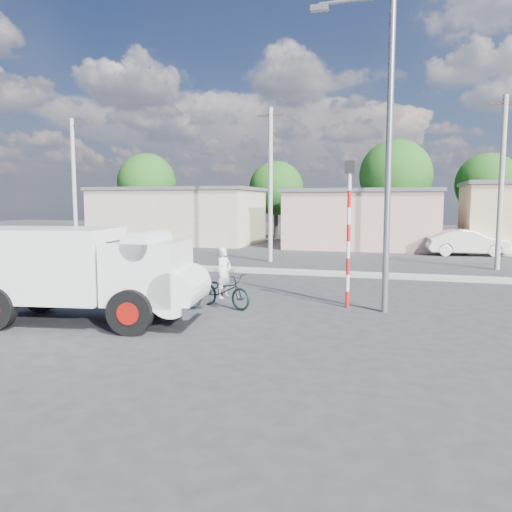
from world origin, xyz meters
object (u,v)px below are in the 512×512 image
(streetlight, at_px, (383,137))
(truck, at_px, (88,271))
(traffic_pole, at_px, (349,221))
(car_cream, at_px, (467,243))
(cyclist, at_px, (224,283))
(bicycle, at_px, (224,290))

(streetlight, bearing_deg, truck, -154.18)
(streetlight, bearing_deg, traffic_pole, 162.27)
(car_cream, height_order, streetlight, streetlight)
(truck, xyz_separation_m, car_cream, (11.50, 20.68, -0.61))
(truck, height_order, traffic_pole, traffic_pole)
(cyclist, bearing_deg, streetlight, -59.07)
(truck, xyz_separation_m, cyclist, (2.77, 2.76, -0.62))
(car_cream, height_order, traffic_pole, traffic_pole)
(truck, relative_size, car_cream, 1.35)
(car_cream, bearing_deg, bicycle, 144.87)
(bicycle, bearing_deg, traffic_pole, -52.08)
(bicycle, xyz_separation_m, streetlight, (4.48, 0.75, 4.44))
(truck, bearing_deg, bicycle, 35.96)
(bicycle, height_order, cyclist, cyclist)
(truck, distance_m, traffic_pole, 7.47)
(bicycle, bearing_deg, cyclist, -158.51)
(cyclist, bearing_deg, bicycle, 21.49)
(truck, height_order, bicycle, truck)
(bicycle, distance_m, cyclist, 0.24)
(cyclist, xyz_separation_m, traffic_pole, (3.55, 1.05, 1.83))
(bicycle, height_order, car_cream, car_cream)
(cyclist, xyz_separation_m, car_cream, (8.74, 17.92, 0.00))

